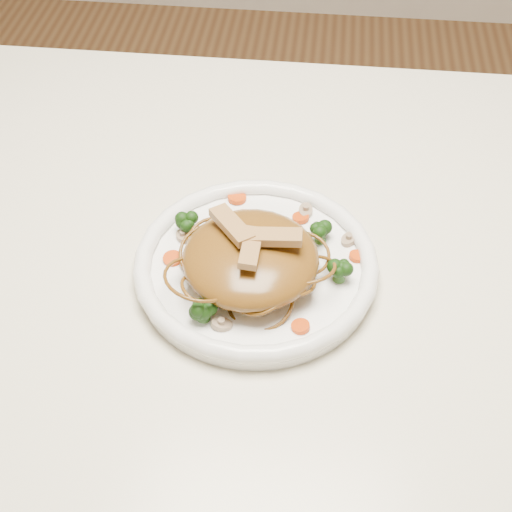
# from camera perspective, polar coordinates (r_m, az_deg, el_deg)

# --- Properties ---
(table) EXTENTS (1.20, 0.80, 0.75)m
(table) POSITION_cam_1_polar(r_m,az_deg,el_deg) (0.93, 1.14, -3.18)
(table) COLOR beige
(table) RESTS_ON ground
(plate) EXTENTS (0.34, 0.34, 0.02)m
(plate) POSITION_cam_1_polar(r_m,az_deg,el_deg) (0.81, -0.00, -1.07)
(plate) COLOR white
(plate) RESTS_ON table
(noodle_mound) EXTENTS (0.18, 0.18, 0.05)m
(noodle_mound) POSITION_cam_1_polar(r_m,az_deg,el_deg) (0.78, -0.43, -0.16)
(noodle_mound) COLOR brown
(noodle_mound) RESTS_ON plate
(chicken_a) EXTENTS (0.07, 0.02, 0.01)m
(chicken_a) POSITION_cam_1_polar(r_m,az_deg,el_deg) (0.75, 1.16, 1.51)
(chicken_a) COLOR tan
(chicken_a) RESTS_ON noodle_mound
(chicken_b) EXTENTS (0.06, 0.06, 0.01)m
(chicken_b) POSITION_cam_1_polar(r_m,az_deg,el_deg) (0.77, -1.93, 2.45)
(chicken_b) COLOR tan
(chicken_b) RESTS_ON noodle_mound
(chicken_c) EXTENTS (0.02, 0.06, 0.01)m
(chicken_c) POSITION_cam_1_polar(r_m,az_deg,el_deg) (0.74, -0.40, 0.65)
(chicken_c) COLOR tan
(chicken_c) RESTS_ON noodle_mound
(broccoli_0) EXTENTS (0.03, 0.03, 0.03)m
(broccoli_0) POSITION_cam_1_polar(r_m,az_deg,el_deg) (0.83, 5.17, 1.86)
(broccoli_0) COLOR #14360B
(broccoli_0) RESTS_ON plate
(broccoli_1) EXTENTS (0.03, 0.03, 0.03)m
(broccoli_1) POSITION_cam_1_polar(r_m,az_deg,el_deg) (0.84, -5.63, 2.55)
(broccoli_1) COLOR #14360B
(broccoli_1) RESTS_ON plate
(broccoli_2) EXTENTS (0.03, 0.03, 0.03)m
(broccoli_2) POSITION_cam_1_polar(r_m,az_deg,el_deg) (0.75, -4.20, -4.21)
(broccoli_2) COLOR #14360B
(broccoli_2) RESTS_ON plate
(broccoli_3) EXTENTS (0.04, 0.04, 0.03)m
(broccoli_3) POSITION_cam_1_polar(r_m,az_deg,el_deg) (0.79, 6.65, -1.06)
(broccoli_3) COLOR #14360B
(broccoli_3) RESTS_ON plate
(carrot_0) EXTENTS (0.02, 0.02, 0.00)m
(carrot_0) POSITION_cam_1_polar(r_m,az_deg,el_deg) (0.86, 3.54, 3.05)
(carrot_0) COLOR #D64707
(carrot_0) RESTS_ON plate
(carrot_1) EXTENTS (0.03, 0.03, 0.00)m
(carrot_1) POSITION_cam_1_polar(r_m,az_deg,el_deg) (0.82, -6.61, -0.20)
(carrot_1) COLOR #D64707
(carrot_1) RESTS_ON plate
(carrot_2) EXTENTS (0.02, 0.02, 0.00)m
(carrot_2) POSITION_cam_1_polar(r_m,az_deg,el_deg) (0.82, 7.96, -0.02)
(carrot_2) COLOR #D64707
(carrot_2) RESTS_ON plate
(carrot_3) EXTENTS (0.02, 0.02, 0.00)m
(carrot_3) POSITION_cam_1_polar(r_m,az_deg,el_deg) (0.89, -1.50, 4.59)
(carrot_3) COLOR #D64707
(carrot_3) RESTS_ON plate
(carrot_4) EXTENTS (0.02, 0.02, 0.00)m
(carrot_4) POSITION_cam_1_polar(r_m,az_deg,el_deg) (0.75, 3.53, -5.57)
(carrot_4) COLOR #D64707
(carrot_4) RESTS_ON plate
(mushroom_0) EXTENTS (0.02, 0.02, 0.01)m
(mushroom_0) POSITION_cam_1_polar(r_m,az_deg,el_deg) (0.75, -2.73, -5.42)
(mushroom_0) COLOR tan
(mushroom_0) RESTS_ON plate
(mushroom_1) EXTENTS (0.03, 0.03, 0.01)m
(mushroom_1) POSITION_cam_1_polar(r_m,az_deg,el_deg) (0.84, 7.32, 1.30)
(mushroom_1) COLOR tan
(mushroom_1) RESTS_ON plate
(mushroom_2) EXTENTS (0.03, 0.03, 0.01)m
(mushroom_2) POSITION_cam_1_polar(r_m,az_deg,el_deg) (0.84, -5.78, 1.54)
(mushroom_2) COLOR tan
(mushroom_2) RESTS_ON plate
(mushroom_3) EXTENTS (0.02, 0.02, 0.01)m
(mushroom_3) POSITION_cam_1_polar(r_m,az_deg,el_deg) (0.87, 3.94, 3.57)
(mushroom_3) COLOR tan
(mushroom_3) RESTS_ON plate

